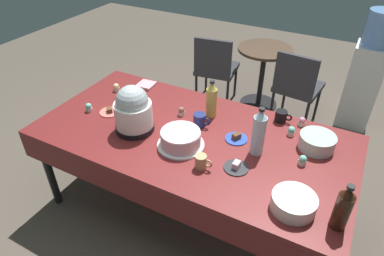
# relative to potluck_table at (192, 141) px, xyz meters

# --- Properties ---
(ground) EXTENTS (9.00, 9.00, 0.00)m
(ground) POSITION_rel_potluck_table_xyz_m (0.00, 0.00, -0.69)
(ground) COLOR brown
(potluck_table) EXTENTS (2.20, 1.10, 0.75)m
(potluck_table) POSITION_rel_potluck_table_xyz_m (0.00, 0.00, 0.00)
(potluck_table) COLOR maroon
(potluck_table) RESTS_ON ground
(frosted_layer_cake) EXTENTS (0.32, 0.32, 0.11)m
(frosted_layer_cake) POSITION_rel_potluck_table_xyz_m (-0.01, -0.15, 0.12)
(frosted_layer_cake) COLOR silver
(frosted_layer_cake) RESTS_ON potluck_table
(slow_cooker) EXTENTS (0.27, 0.27, 0.34)m
(slow_cooker) POSITION_rel_potluck_table_xyz_m (-0.38, -0.14, 0.22)
(slow_cooker) COLOR black
(slow_cooker) RESTS_ON potluck_table
(glass_salad_bowl) EXTENTS (0.23, 0.23, 0.10)m
(glass_salad_bowl) POSITION_rel_potluck_table_xyz_m (0.79, 0.25, 0.11)
(glass_salad_bowl) COLOR #B2C6BC
(glass_salad_bowl) RESTS_ON potluck_table
(ceramic_snack_bowl) EXTENTS (0.24, 0.24, 0.09)m
(ceramic_snack_bowl) POSITION_rel_potluck_table_xyz_m (0.79, -0.34, 0.11)
(ceramic_snack_bowl) COLOR silver
(ceramic_snack_bowl) RESTS_ON potluck_table
(dessert_plate_coral) EXTENTS (0.15, 0.15, 0.04)m
(dessert_plate_coral) POSITION_rel_potluck_table_xyz_m (-0.68, -0.05, 0.07)
(dessert_plate_coral) COLOR #E07266
(dessert_plate_coral) RESTS_ON potluck_table
(dessert_plate_charcoal) EXTENTS (0.15, 0.15, 0.05)m
(dessert_plate_charcoal) POSITION_rel_potluck_table_xyz_m (0.40, -0.19, 0.07)
(dessert_plate_charcoal) COLOR #2D2D33
(dessert_plate_charcoal) RESTS_ON potluck_table
(dessert_plate_cobalt) EXTENTS (0.15, 0.15, 0.05)m
(dessert_plate_cobalt) POSITION_rel_potluck_table_xyz_m (0.30, 0.09, 0.07)
(dessert_plate_cobalt) COLOR #2D4CB2
(dessert_plate_cobalt) RESTS_ON potluck_table
(cupcake_vanilla) EXTENTS (0.05, 0.05, 0.07)m
(cupcake_vanilla) POSITION_rel_potluck_table_xyz_m (-0.18, 0.18, 0.09)
(cupcake_vanilla) COLOR beige
(cupcake_vanilla) RESTS_ON potluck_table
(cupcake_rose) EXTENTS (0.05, 0.05, 0.07)m
(cupcake_rose) POSITION_rel_potluck_table_xyz_m (0.61, 0.31, 0.09)
(cupcake_rose) COLOR beige
(cupcake_rose) RESTS_ON potluck_table
(cupcake_lemon) EXTENTS (0.05, 0.05, 0.07)m
(cupcake_lemon) POSITION_rel_potluck_table_xyz_m (-0.85, 0.24, 0.09)
(cupcake_lemon) COLOR beige
(cupcake_lemon) RESTS_ON potluck_table
(cupcake_berry) EXTENTS (0.05, 0.05, 0.07)m
(cupcake_berry) POSITION_rel_potluck_table_xyz_m (-0.84, -0.11, 0.09)
(cupcake_berry) COLOR beige
(cupcake_berry) RESTS_ON potluck_table
(cupcake_cocoa) EXTENTS (0.05, 0.05, 0.07)m
(cupcake_cocoa) POSITION_rel_potluck_table_xyz_m (0.75, 0.04, 0.09)
(cupcake_cocoa) COLOR beige
(cupcake_cocoa) RESTS_ON potluck_table
(cupcake_mint) EXTENTS (0.05, 0.05, 0.07)m
(cupcake_mint) POSITION_rel_potluck_table_xyz_m (0.65, 0.46, 0.09)
(cupcake_mint) COLOR beige
(cupcake_mint) RESTS_ON potluck_table
(soda_bottle_water) EXTENTS (0.08, 0.08, 0.34)m
(soda_bottle_water) POSITION_rel_potluck_table_xyz_m (0.46, 0.02, 0.22)
(soda_bottle_water) COLOR silver
(soda_bottle_water) RESTS_ON potluck_table
(soda_bottle_ginger_ale) EXTENTS (0.08, 0.08, 0.29)m
(soda_bottle_ginger_ale) POSITION_rel_potluck_table_xyz_m (0.02, 0.28, 0.20)
(soda_bottle_ginger_ale) COLOR gold
(soda_bottle_ginger_ale) RESTS_ON potluck_table
(soda_bottle_cola) EXTENTS (0.08, 0.08, 0.28)m
(soda_bottle_cola) POSITION_rel_potluck_table_xyz_m (1.02, -0.35, 0.19)
(soda_bottle_cola) COLOR #33190F
(soda_bottle_cola) RESTS_ON potluck_table
(coffee_mug_black) EXTENTS (0.12, 0.09, 0.08)m
(coffee_mug_black) POSITION_rel_potluck_table_xyz_m (0.50, 0.45, 0.10)
(coffee_mug_black) COLOR black
(coffee_mug_black) RESTS_ON potluck_table
(coffee_mug_tan) EXTENTS (0.11, 0.07, 0.09)m
(coffee_mug_tan) POSITION_rel_potluck_table_xyz_m (0.21, -0.28, 0.11)
(coffee_mug_tan) COLOR tan
(coffee_mug_tan) RESTS_ON potluck_table
(coffee_mug_navy) EXTENTS (0.13, 0.09, 0.10)m
(coffee_mug_navy) POSITION_rel_potluck_table_xyz_m (-0.00, 0.11, 0.11)
(coffee_mug_navy) COLOR navy
(coffee_mug_navy) RESTS_ON potluck_table
(paper_napkin_stack) EXTENTS (0.15, 0.15, 0.02)m
(paper_napkin_stack) POSITION_rel_potluck_table_xyz_m (-0.68, 0.43, 0.07)
(paper_napkin_stack) COLOR pink
(paper_napkin_stack) RESTS_ON potluck_table
(maroon_chair_left) EXTENTS (0.50, 0.50, 0.85)m
(maroon_chair_left) POSITION_rel_potluck_table_xyz_m (-0.54, 1.59, -0.20)
(maroon_chair_left) COLOR #333338
(maroon_chair_left) RESTS_ON ground
(maroon_chair_right) EXTENTS (0.49, 0.49, 0.85)m
(maroon_chair_right) POSITION_rel_potluck_table_xyz_m (0.39, 1.59, -0.20)
(maroon_chair_right) COLOR #333338
(maroon_chair_right) RESTS_ON ground
(round_cafe_table) EXTENTS (0.60, 0.60, 0.72)m
(round_cafe_table) POSITION_rel_potluck_table_xyz_m (-0.05, 1.81, -0.19)
(round_cafe_table) COLOR #473323
(round_cafe_table) RESTS_ON ground
(water_cooler) EXTENTS (0.32, 0.32, 1.24)m
(water_cooler) POSITION_rel_potluck_table_xyz_m (0.99, 1.93, -0.10)
(water_cooler) COLOR silver
(water_cooler) RESTS_ON ground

